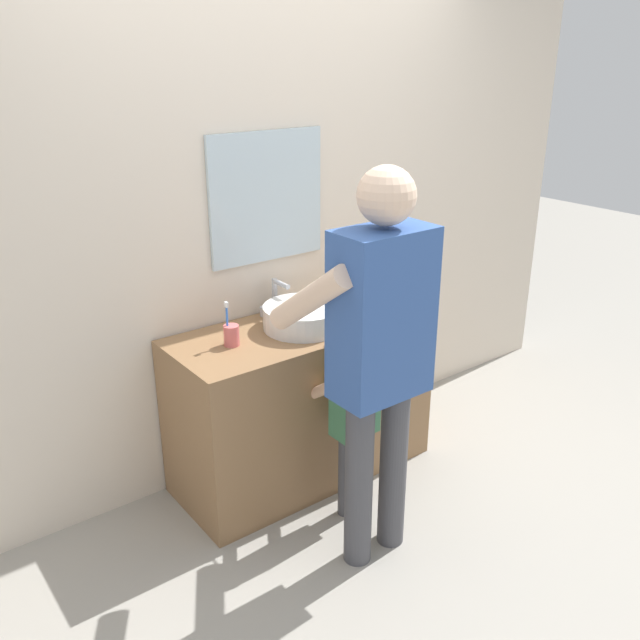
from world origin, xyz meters
The scene contains 9 objects.
ground_plane centered at (0.00, 0.00, 0.00)m, with size 14.00×14.00×0.00m, color #9E998E.
back_wall centered at (0.00, 0.62, 1.35)m, with size 4.40×0.10×2.70m.
vanity_cabinet centered at (0.00, 0.30, 0.41)m, with size 1.29×0.54×0.81m, color olive.
sink_basin centered at (0.00, 0.28, 0.87)m, with size 0.39×0.39×0.11m.
faucet centered at (0.00, 0.51, 0.89)m, with size 0.18×0.14×0.18m.
toothbrush_cup centered at (-0.38, 0.31, 0.86)m, with size 0.07×0.07×0.21m.
soap_bottle centered at (0.38, 0.31, 0.88)m, with size 0.06×0.06×0.16m.
child_toddler centered at (0.00, -0.10, 0.55)m, with size 0.28×0.28×0.92m.
adult_parent centered at (-0.11, -0.36, 1.00)m, with size 0.52×0.55×1.67m.
Camera 1 is at (-1.75, -2.15, 2.04)m, focal length 38.04 mm.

